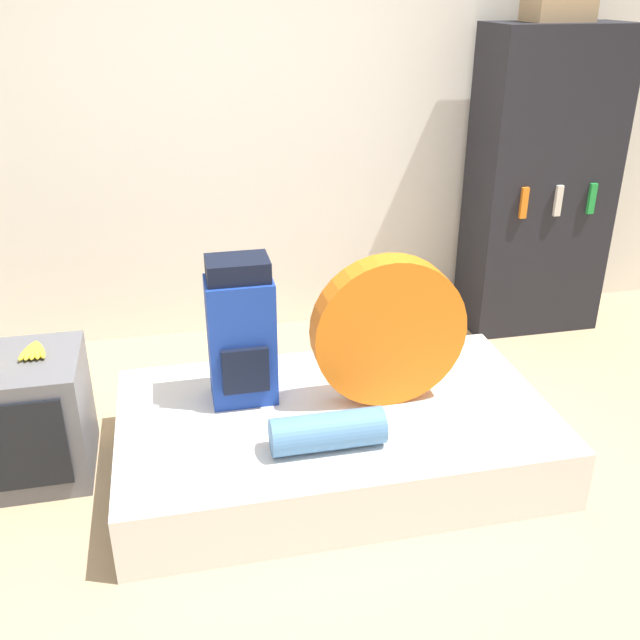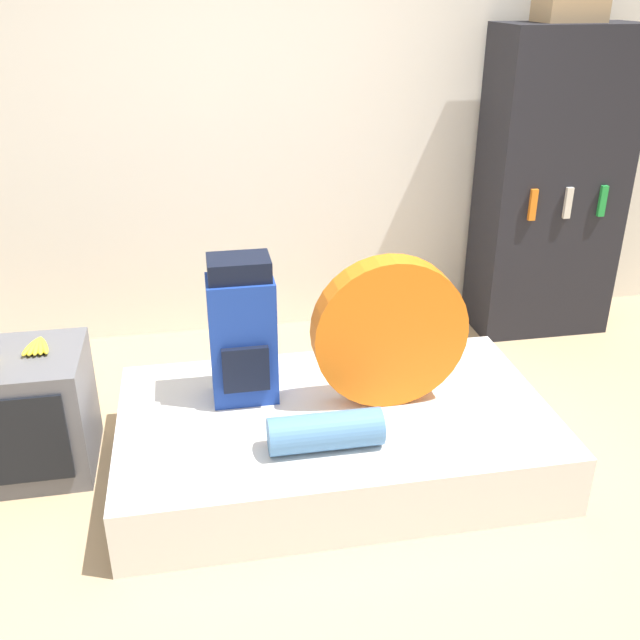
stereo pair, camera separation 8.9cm
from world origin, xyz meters
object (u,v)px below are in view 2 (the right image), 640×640
Objects in this scene: sleeping_roll at (325,431)px; bookshelf at (550,186)px; tent_bag at (389,332)px; cardboard_box at (571,3)px; television at (19,414)px; backpack at (242,332)px.

bookshelf reaches higher than sleeping_roll.
tent_bag reaches higher than sleeping_roll.
bookshelf is 1.01m from cardboard_box.
bookshelf is (2.97, 1.01, 0.63)m from television.
backpack is at bearing 167.01° from tent_bag.
tent_bag is 1.81m from bookshelf.
sleeping_roll is 2.33m from bookshelf.
backpack is 1.44× the size of sleeping_roll.
television is (-1.65, 0.19, -0.35)m from tent_bag.
bookshelf is 5.37× the size of cardboard_box.
tent_bag is 1.46× the size of sleeping_roll.
cardboard_box is (2.95, 1.04, 1.64)m from television.
television is (-1.30, 0.51, -0.08)m from sleeping_roll.
backpack is 0.65m from tent_bag.
sleeping_roll is 0.77× the size of television.
bookshelf is (1.68, 1.52, 0.55)m from sleeping_roll.
tent_bag is 0.54m from sleeping_roll.
television is 3.53m from cardboard_box.
tent_bag is at bearing -137.91° from bookshelf.
backpack is 2.25m from bookshelf.
sleeping_roll is 1.38× the size of cardboard_box.
cardboard_box is at bearing 132.48° from bookshelf.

